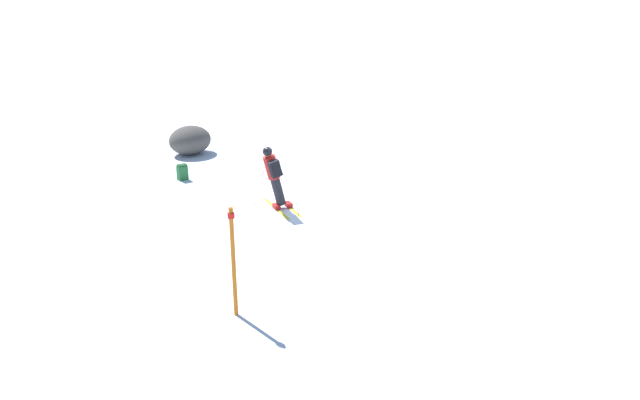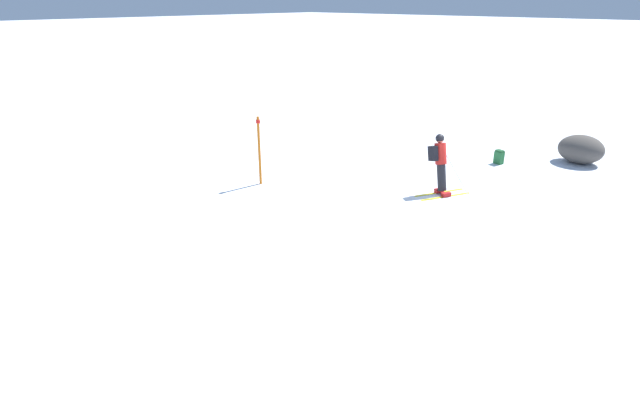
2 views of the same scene
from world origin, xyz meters
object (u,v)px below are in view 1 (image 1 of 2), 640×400
(spare_backpack, at_px, (182,172))
(trail_marker, at_px, (233,258))
(exposed_boulder_0, at_px, (190,140))
(skier, at_px, (274,175))

(spare_backpack, distance_m, trail_marker, 8.62)
(spare_backpack, distance_m, exposed_boulder_0, 2.95)
(skier, relative_size, trail_marker, 0.84)
(exposed_boulder_0, relative_size, trail_marker, 0.71)
(skier, xyz_separation_m, trail_marker, (4.55, 3.17, 0.18))
(trail_marker, bearing_deg, skier, -145.11)
(trail_marker, bearing_deg, spare_backpack, -123.07)
(exposed_boulder_0, distance_m, trail_marker, 11.48)
(spare_backpack, relative_size, exposed_boulder_0, 0.32)
(exposed_boulder_0, bearing_deg, skier, 69.99)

